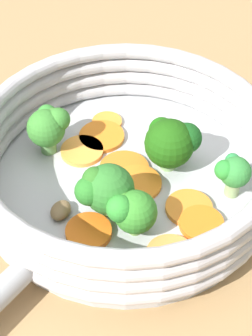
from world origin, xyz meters
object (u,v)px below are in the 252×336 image
broccoli_floret_0 (171,142)px  carrot_slice_2 (89,232)px  broccoli_floret_1 (131,211)px  broccoli_floret_2 (49,125)px  carrot_slice_3 (201,224)px  carrot_slice_8 (107,122)px  carrot_slice_0 (124,169)px  broccoli_floret_4 (233,172)px  broccoli_floret_3 (105,189)px  carrot_slice_7 (102,136)px  skillet (126,184)px  carrot_slice_6 (137,184)px  carrot_slice_1 (82,151)px  carrot_slice_5 (171,255)px  mushroom_piece_0 (61,210)px  carrot_slice_4 (191,205)px

broccoli_floret_0 → carrot_slice_2: bearing=82.7°
broccoli_floret_1 → broccoli_floret_2: bearing=-19.1°
carrot_slice_3 → carrot_slice_8: bearing=-24.0°
carrot_slice_0 → broccoli_floret_0: (-0.03, -0.03, 0.03)m
broccoli_floret_2 → broccoli_floret_4: size_ratio=1.14×
broccoli_floret_4 → broccoli_floret_3: bearing=45.8°
carrot_slice_7 → carrot_slice_8: (0.01, -0.02, -0.00)m
skillet → broccoli_floret_3: broccoli_floret_3 is taller
carrot_slice_2 → carrot_slice_6: size_ratio=0.88×
skillet → carrot_slice_7: (0.05, -0.03, 0.01)m
carrot_slice_6 → broccoli_floret_3: 0.05m
carrot_slice_1 → broccoli_floret_2: broccoli_floret_2 is taller
carrot_slice_0 → broccoli_floret_1: bearing=128.7°
carrot_slice_1 → carrot_slice_3: 0.14m
broccoli_floret_2 → broccoli_floret_3: bearing=157.7°
broccoli_floret_1 → carrot_slice_5: bearing=173.9°
mushroom_piece_0 → broccoli_floret_2: bearing=-45.4°
broccoli_floret_1 → carrot_slice_2: bearing=39.3°
carrot_slice_2 → broccoli_floret_3: size_ratio=0.76×
carrot_slice_2 → carrot_slice_7: carrot_slice_2 is taller
skillet → carrot_slice_4: bearing=-176.5°
broccoli_floret_1 → broccoli_floret_3: broccoli_floret_3 is taller
carrot_slice_6 → mushroom_piece_0: mushroom_piece_0 is taller
carrot_slice_2 → carrot_slice_8: carrot_slice_2 is taller
carrot_slice_0 → carrot_slice_7: 0.05m
carrot_slice_3 → broccoli_floret_2: size_ratio=0.81×
mushroom_piece_0 → broccoli_floret_4: bearing=-136.6°
skillet → broccoli_floret_3: 0.06m
broccoli_floret_2 → mushroom_piece_0: size_ratio=2.11×
mushroom_piece_0 → carrot_slice_5: bearing=-172.0°
carrot_slice_4 → carrot_slice_3: bearing=142.0°
carrot_slice_4 → broccoli_floret_1: 0.07m
carrot_slice_4 → broccoli_floret_2: (0.15, 0.01, 0.03)m
broccoli_floret_0 → carrot_slice_0: bearing=44.3°
carrot_slice_4 → broccoli_floret_4: size_ratio=1.00×
carrot_slice_2 → mushroom_piece_0: mushroom_piece_0 is taller
carrot_slice_0 → broccoli_floret_2: (0.08, 0.01, 0.03)m
broccoli_floret_1 → broccoli_floret_4: size_ratio=1.07×
carrot_slice_6 → broccoli_floret_0: bearing=-105.3°
carrot_slice_3 → carrot_slice_4: bearing=-38.0°
carrot_slice_0 → carrot_slice_4: (-0.08, 0.00, 0.00)m
carrot_slice_6 → broccoli_floret_2: broccoli_floret_2 is taller
carrot_slice_0 → carrot_slice_1: bearing=3.4°
mushroom_piece_0 → skillet: bearing=-109.4°
carrot_slice_5 → carrot_slice_4: bearing=-77.6°
carrot_slice_0 → carrot_slice_8: (0.05, -0.05, -0.00)m
carrot_slice_1 → carrot_slice_5: (-0.14, 0.06, -0.00)m
carrot_slice_7 → broccoli_floret_2: (0.03, 0.04, 0.03)m
carrot_slice_1 → broccoli_floret_4: 0.15m
carrot_slice_4 → mushroom_piece_0: (0.09, 0.07, 0.00)m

